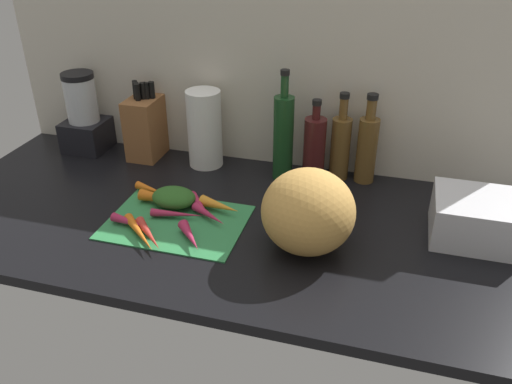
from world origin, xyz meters
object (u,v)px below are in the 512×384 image
carrot_0 (190,236)px  carrot_4 (220,206)px  paper_towel_roll (205,129)px  dish_rack (477,219)px  carrot_5 (181,198)px  bottle_1 (314,148)px  carrot_2 (140,233)px  carrot_6 (152,190)px  blender_appliance (84,117)px  carrot_3 (132,223)px  bottle_0 (283,136)px  carrot_9 (149,234)px  bottle_2 (340,146)px  knife_block (145,127)px  winter_squash (308,212)px  carrot_10 (165,198)px  carrot_1 (177,214)px  carrot_7 (209,215)px  bottle_3 (367,147)px  carrot_8 (200,206)px  cutting_board (176,222)px

carrot_0 → carrot_4: 16.39cm
paper_towel_roll → dish_rack: 86.61cm
carrot_5 → bottle_1: 44.00cm
carrot_2 → carrot_6: size_ratio=1.50×
blender_appliance → bottle_1: size_ratio=1.04×
carrot_0 → carrot_5: (-10.09, 17.61, 0.06)cm
carrot_3 → paper_towel_roll: size_ratio=0.52×
bottle_1 → dish_rack: (47.01, -20.72, -4.97)cm
paper_towel_roll → bottle_0: 27.05cm
carrot_9 → bottle_2: bottle_2 is taller
knife_block → paper_towel_roll: (21.77, -0.51, 1.92)cm
winter_squash → dish_rack: size_ratio=1.04×
carrot_10 → carrot_9: bearing=-79.5°
carrot_1 → carrot_2: size_ratio=0.83×
carrot_10 → blender_appliance: (-43.10, 29.26, 9.39)cm
knife_block → carrot_6: bearing=-61.3°
carrot_7 → carrot_6: bearing=157.9°
carrot_1 → carrot_7: bearing=11.3°
carrot_2 → carrot_9: size_ratio=1.18×
winter_squash → bottle_2: size_ratio=0.83×
carrot_2 → carrot_9: bearing=5.2°
carrot_1 → carrot_6: bearing=140.1°
knife_block → bottle_0: (48.68, -2.79, 3.40)cm
carrot_3 → bottle_1: 59.84cm
bottle_3 → bottle_1: bearing=-166.7°
carrot_9 → bottle_0: bottle_0 is taller
carrot_0 → carrot_10: size_ratio=0.79×
carrot_1 → dish_rack: 80.21cm
carrot_0 → bottle_3: (39.85, 47.74, 9.29)cm
carrot_4 → blender_appliance: 67.09cm
carrot_6 → carrot_2: bearing=-72.6°
paper_towel_roll → carrot_2: bearing=-91.2°
carrot_8 → knife_block: bearing=135.6°
carrot_8 → carrot_10: 11.14cm
winter_squash → blender_appliance: 94.75cm
blender_appliance → dish_rack: 130.29cm
carrot_3 → bottle_2: bearing=42.8°
carrot_9 → bottle_0: 52.55cm
carrot_3 → winter_squash: 48.00cm
carrot_0 → dish_rack: dish_rack is taller
bottle_0 → bottle_2: (17.25, 4.93, -3.26)cm
carrot_4 → carrot_9: size_ratio=0.80×
bottle_2 → carrot_10: bearing=-145.2°
carrot_5 → paper_towel_roll: bearing=95.0°
carrot_1 → carrot_8: carrot_8 is taller
carrot_9 → carrot_4: bearing=53.0°
bottle_0 → bottle_2: 18.23cm
bottle_0 → carrot_2: bearing=-122.0°
knife_block → blender_appliance: blender_appliance is taller
cutting_board → bottle_2: size_ratio=1.34×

